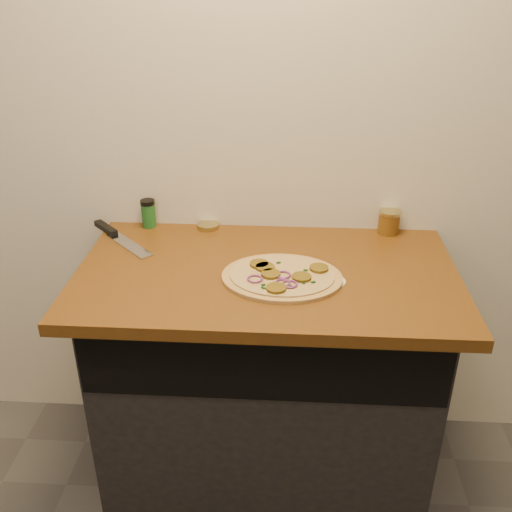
# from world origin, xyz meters

# --- Properties ---
(room_shell) EXTENTS (4.02, 3.52, 2.71)m
(room_shell) POSITION_xyz_m (0.00, 0.00, 1.70)
(room_shell) COLOR beige
(room_shell) RESTS_ON ground
(cabinet) EXTENTS (1.10, 0.60, 0.86)m
(cabinet) POSITION_xyz_m (0.00, 1.45, 0.43)
(cabinet) COLOR black
(cabinet) RESTS_ON ground
(countertop) EXTENTS (1.20, 0.70, 0.04)m
(countertop) POSITION_xyz_m (0.00, 1.42, 0.88)
(countertop) COLOR brown
(countertop) RESTS_ON cabinet
(pizza) EXTENTS (0.37, 0.37, 0.02)m
(pizza) POSITION_xyz_m (0.05, 1.36, 0.91)
(pizza) COLOR tan
(pizza) RESTS_ON countertop
(chefs_knife) EXTENTS (0.27, 0.28, 0.02)m
(chefs_knife) POSITION_xyz_m (-0.54, 1.62, 0.91)
(chefs_knife) COLOR #B7BAC1
(chefs_knife) RESTS_ON countertop
(mason_jar_lid) EXTENTS (0.09, 0.09, 0.02)m
(mason_jar_lid) POSITION_xyz_m (-0.23, 1.72, 0.91)
(mason_jar_lid) COLOR tan
(mason_jar_lid) RESTS_ON countertop
(salsa_jar) EXTENTS (0.08, 0.08, 0.08)m
(salsa_jar) POSITION_xyz_m (0.42, 1.72, 0.94)
(salsa_jar) COLOR #9E240F
(salsa_jar) RESTS_ON countertop
(spice_shaker) EXTENTS (0.05, 0.05, 0.10)m
(spice_shaker) POSITION_xyz_m (-0.45, 1.72, 0.95)
(spice_shaker) COLOR #1E6026
(spice_shaker) RESTS_ON countertop
(flour_spill) EXTENTS (0.17, 0.17, 0.00)m
(flour_spill) POSITION_xyz_m (0.16, 1.36, 0.90)
(flour_spill) COLOR silver
(flour_spill) RESTS_ON countertop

